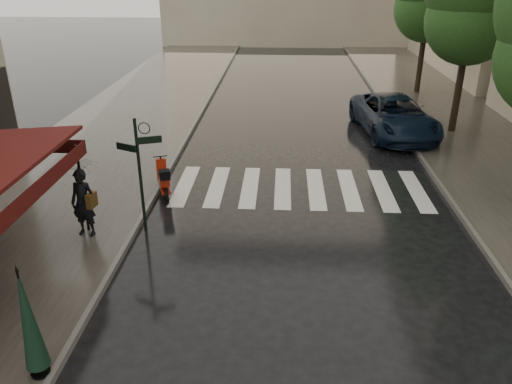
# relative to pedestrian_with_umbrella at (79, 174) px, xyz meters

# --- Properties ---
(ground) EXTENTS (120.00, 120.00, 0.00)m
(ground) POSITION_rel_pedestrian_with_umbrella_xyz_m (2.58, -2.52, -1.79)
(ground) COLOR black
(ground) RESTS_ON ground
(sidewalk_near) EXTENTS (6.00, 60.00, 0.12)m
(sidewalk_near) POSITION_rel_pedestrian_with_umbrella_xyz_m (-1.92, 9.48, -1.73)
(sidewalk_near) COLOR #38332D
(sidewalk_near) RESTS_ON ground
(sidewalk_far) EXTENTS (5.50, 60.00, 0.12)m
(sidewalk_far) POSITION_rel_pedestrian_with_umbrella_xyz_m (12.83, 9.48, -1.73)
(sidewalk_far) COLOR #38332D
(sidewalk_far) RESTS_ON ground
(curb_near) EXTENTS (0.12, 60.00, 0.16)m
(curb_near) POSITION_rel_pedestrian_with_umbrella_xyz_m (1.13, 9.48, -1.72)
(curb_near) COLOR #595651
(curb_near) RESTS_ON ground
(curb_far) EXTENTS (0.12, 60.00, 0.16)m
(curb_far) POSITION_rel_pedestrian_with_umbrella_xyz_m (10.03, 9.48, -1.72)
(curb_far) COLOR #595651
(curb_far) RESTS_ON ground
(crosswalk) EXTENTS (7.85, 3.20, 0.01)m
(crosswalk) POSITION_rel_pedestrian_with_umbrella_xyz_m (5.56, 3.48, -1.78)
(crosswalk) COLOR silver
(crosswalk) RESTS_ON ground
(signpost) EXTENTS (1.17, 0.29, 3.10)m
(signpost) POSITION_rel_pedestrian_with_umbrella_xyz_m (1.39, 0.48, 0.04)
(signpost) COLOR black
(signpost) RESTS_ON ground
(pedestrian_with_umbrella) EXTENTS (1.23, 1.25, 2.52)m
(pedestrian_with_umbrella) POSITION_rel_pedestrian_with_umbrella_xyz_m (0.00, 0.00, 0.00)
(pedestrian_with_umbrella) COLOR black
(pedestrian_with_umbrella) RESTS_ON sidewalk_near
(scooter) EXTENTS (0.77, 1.59, 1.09)m
(scooter) POSITION_rel_pedestrian_with_umbrella_xyz_m (1.41, 2.68, -1.29)
(scooter) COLOR black
(scooter) RESTS_ON ground
(parked_car) EXTENTS (3.26, 5.85, 1.55)m
(parked_car) POSITION_rel_pedestrian_with_umbrella_xyz_m (9.58, 9.29, -1.02)
(parked_car) COLOR black
(parked_car) RESTS_ON ground
(parasol_back) EXTENTS (0.40, 0.40, 2.13)m
(parasol_back) POSITION_rel_pedestrian_with_umbrella_xyz_m (0.93, -4.80, -0.53)
(parasol_back) COLOR black
(parasol_back) RESTS_ON sidewalk_near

